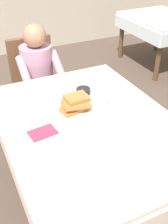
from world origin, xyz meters
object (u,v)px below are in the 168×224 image
at_px(bowl_butter, 83,91).
at_px(chair_diner, 35,78).
at_px(diner_person, 39,72).
at_px(knife_right_of_plate, 100,106).
at_px(breakfast_stack, 76,104).
at_px(background_table_far, 161,25).
at_px(dining_table_main, 89,131).
at_px(plate_breakfast, 75,111).
at_px(spoon_near_edge, 97,135).
at_px(cup_coffee, 103,101).
at_px(fork_left_of_plate, 51,120).

bearing_deg(bowl_butter, chair_diner, 100.36).
height_order(diner_person, knife_right_of_plate, diner_person).
height_order(breakfast_stack, background_table_far, breakfast_stack).
bearing_deg(dining_table_main, plate_breakfast, 106.63).
bearing_deg(spoon_near_edge, bowl_butter, 83.33).
xyz_separation_m(chair_diner, bowl_butter, (0.15, -0.82, 0.23)).
bearing_deg(diner_person, background_table_far, -158.33).
height_order(chair_diner, knife_right_of_plate, chair_diner).
bearing_deg(cup_coffee, plate_breakfast, 174.54).
bearing_deg(plate_breakfast, spoon_near_edge, -87.70).
bearing_deg(fork_left_of_plate, dining_table_main, -116.52).
height_order(chair_diner, background_table_far, chair_diner).
bearing_deg(cup_coffee, fork_left_of_plate, -179.97).
bearing_deg(dining_table_main, background_table_far, 41.22).
distance_m(chair_diner, spoon_near_edge, 1.35).
xyz_separation_m(plate_breakfast, fork_left_of_plate, (-0.19, -0.02, -0.01)).
relative_size(cup_coffee, fork_left_of_plate, 0.63).
bearing_deg(chair_diner, dining_table_main, 91.55).
relative_size(dining_table_main, plate_breakfast, 5.44).
bearing_deg(spoon_near_edge, cup_coffee, 65.28).
relative_size(bowl_butter, fork_left_of_plate, 0.61).
distance_m(chair_diner, background_table_far, 2.29).
bearing_deg(knife_right_of_plate, cup_coffee, -92.94).
height_order(dining_table_main, chair_diner, chair_diner).
bearing_deg(bowl_butter, plate_breakfast, -128.10).
height_order(bowl_butter, knife_right_of_plate, bowl_butter).
distance_m(dining_table_main, spoon_near_edge, 0.19).
bearing_deg(knife_right_of_plate, bowl_butter, 3.67).
bearing_deg(dining_table_main, bowl_butter, 70.94).
relative_size(spoon_near_edge, background_table_far, 0.13).
bearing_deg(fork_left_of_plate, bowl_butter, -56.52).
distance_m(cup_coffee, spoon_near_edge, 0.35).
distance_m(dining_table_main, cup_coffee, 0.24).
distance_m(fork_left_of_plate, spoon_near_edge, 0.35).
relative_size(dining_table_main, chair_diner, 1.64).
bearing_deg(diner_person, chair_diner, -90.00).
distance_m(dining_table_main, chair_diner, 1.18).
bearing_deg(chair_diner, diner_person, 90.00).
height_order(dining_table_main, background_table_far, same).
bearing_deg(chair_diner, fork_left_of_plate, 79.21).
height_order(breakfast_stack, spoon_near_edge, breakfast_stack).
height_order(fork_left_of_plate, background_table_far, fork_left_of_plate).
xyz_separation_m(cup_coffee, background_table_far, (1.98, 1.76, -0.16)).
height_order(diner_person, bowl_butter, diner_person).
bearing_deg(breakfast_stack, spoon_near_edge, -88.21).
bearing_deg(plate_breakfast, chair_diner, 89.44).
relative_size(chair_diner, knife_right_of_plate, 4.65).
height_order(bowl_butter, background_table_far, bowl_butter).
distance_m(bowl_butter, knife_right_of_plate, 0.23).
distance_m(dining_table_main, diner_person, 1.01).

